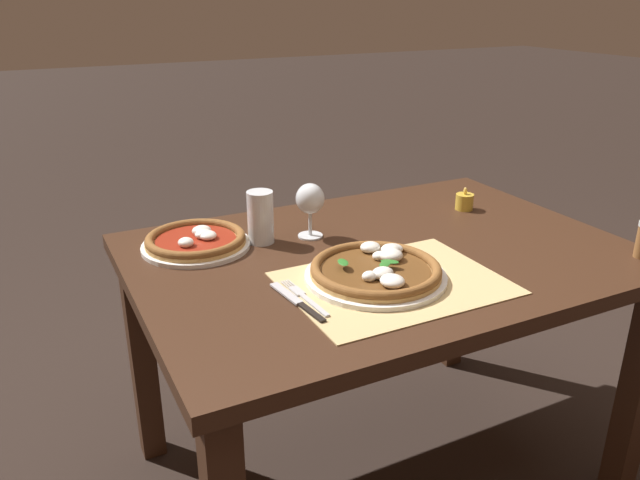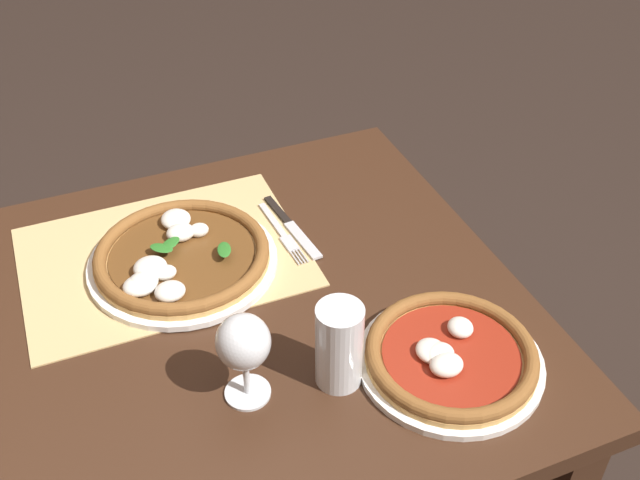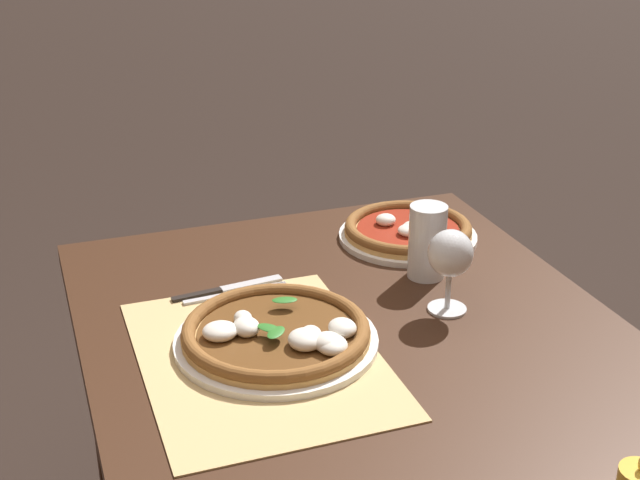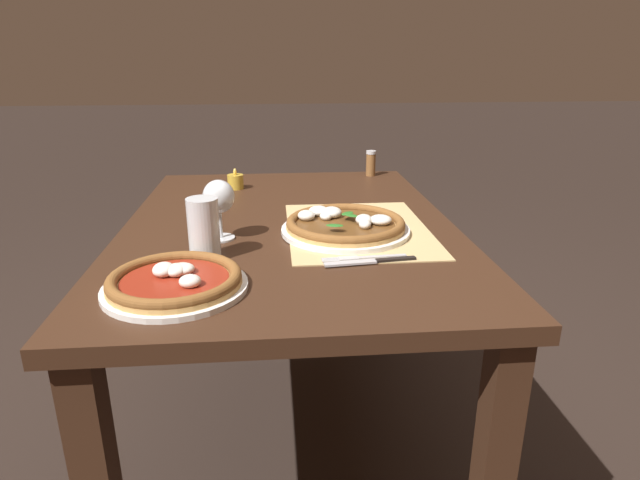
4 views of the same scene
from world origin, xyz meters
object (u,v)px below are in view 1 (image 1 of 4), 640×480
object	(u,v)px
pizza_near	(377,270)
knife	(297,301)
fork	(304,297)
votive_candle	(464,202)
pizza_far	(196,241)
wine_glass	(310,201)
pint_glass	(261,218)

from	to	relation	value
pizza_near	knife	world-z (taller)	pizza_near
fork	votive_candle	distance (m)	0.79
votive_candle	fork	bearing A→B (deg)	-154.94
fork	knife	distance (m)	0.03
pizza_far	knife	bearing A→B (deg)	-75.65
pizza_near	wine_glass	size ratio (longest dim) A/B	2.20
votive_candle	pint_glass	bearing A→B (deg)	177.50
votive_candle	knife	bearing A→B (deg)	-154.93
pint_glass	fork	bearing A→B (deg)	-96.39
wine_glass	fork	distance (m)	0.40
pizza_near	fork	distance (m)	0.20
wine_glass	pint_glass	world-z (taller)	wine_glass
wine_glass	votive_candle	xyz separation A→B (m)	(0.54, -0.01, -0.08)
pizza_near	votive_candle	world-z (taller)	votive_candle
votive_candle	pizza_far	bearing A→B (deg)	175.24
pizza_near	knife	size ratio (longest dim) A/B	1.58
pint_glass	fork	distance (m)	0.37
votive_candle	pizza_near	bearing A→B (deg)	-148.49
knife	pint_glass	bearing A→B (deg)	80.26
pint_glass	votive_candle	size ratio (longest dim) A/B	2.01
wine_glass	fork	bearing A→B (deg)	-117.73
pizza_near	pizza_far	xyz separation A→B (m)	(-0.33, 0.39, -0.00)
pizza_far	pint_glass	distance (m)	0.18
knife	pizza_far	bearing A→B (deg)	104.35
wine_glass	votive_candle	world-z (taller)	wine_glass
pizza_near	votive_candle	distance (m)	0.61
pizza_near	pint_glass	xyz separation A→B (m)	(-0.16, 0.35, 0.05)
pizza_far	knife	distance (m)	0.43
knife	pizza_near	bearing A→B (deg)	7.43
pizza_near	knife	xyz separation A→B (m)	(-0.22, -0.03, -0.02)
pint_glass	fork	xyz separation A→B (m)	(-0.04, -0.36, -0.06)
fork	votive_candle	xyz separation A→B (m)	(0.72, 0.34, 0.02)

